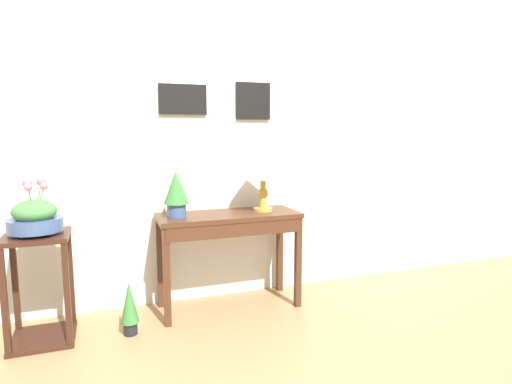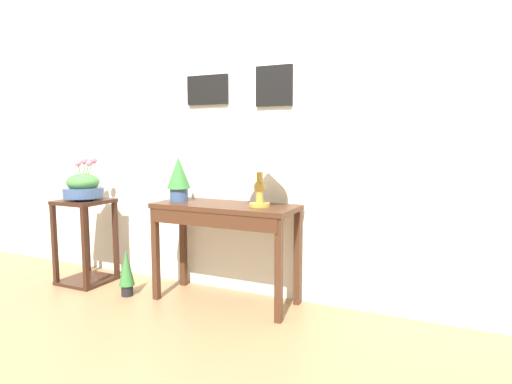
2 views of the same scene
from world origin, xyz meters
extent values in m
cube|color=silver|center=(0.00, 1.49, 1.40)|extent=(9.00, 0.10, 2.80)
cube|color=black|center=(-0.23, 1.42, 1.58)|extent=(0.36, 0.02, 0.22)
cube|color=#9D9352|center=(-0.23, 1.42, 1.58)|extent=(0.29, 0.01, 0.18)
cube|color=black|center=(0.33, 1.42, 1.58)|extent=(0.28, 0.02, 0.29)
cube|color=slate|center=(0.33, 1.42, 1.58)|extent=(0.23, 0.01, 0.23)
cube|color=#472819|center=(0.05, 1.19, 0.72)|extent=(1.05, 0.42, 0.03)
cube|color=#472819|center=(0.05, 1.00, 0.65)|extent=(0.99, 0.03, 0.10)
cube|color=#472819|center=(-0.44, 1.01, 0.35)|extent=(0.05, 0.04, 0.70)
cube|color=#472819|center=(0.55, 1.01, 0.35)|extent=(0.04, 0.04, 0.70)
cube|color=#472819|center=(-0.44, 1.37, 0.35)|extent=(0.05, 0.04, 0.70)
cube|color=#472819|center=(0.55, 1.37, 0.35)|extent=(0.04, 0.04, 0.70)
cylinder|color=gold|center=(0.33, 1.19, 0.75)|extent=(0.14, 0.14, 0.02)
cylinder|color=gold|center=(0.33, 1.19, 0.82)|extent=(0.05, 0.05, 0.11)
sphere|color=gold|center=(0.33, 1.19, 0.87)|extent=(0.08, 0.08, 0.08)
cylinder|color=gold|center=(0.33, 1.19, 0.93)|extent=(0.04, 0.04, 0.11)
cone|color=silver|center=(0.33, 1.19, 1.11)|extent=(0.32, 0.32, 0.25)
cylinder|color=#3D5684|center=(-0.34, 1.17, 0.78)|extent=(0.14, 0.14, 0.10)
cone|color=#387A38|center=(-0.34, 1.17, 0.95)|extent=(0.18, 0.18, 0.24)
cube|color=#381E14|center=(-1.23, 1.09, 0.69)|extent=(0.38, 0.38, 0.03)
cube|color=#381E14|center=(-1.23, 1.09, 0.01)|extent=(0.38, 0.38, 0.03)
cube|color=#381E14|center=(-1.40, 0.92, 0.35)|extent=(0.04, 0.03, 0.64)
cube|color=#381E14|center=(-1.06, 0.92, 0.35)|extent=(0.04, 0.03, 0.64)
cube|color=#381E14|center=(-1.40, 1.25, 0.35)|extent=(0.04, 0.04, 0.64)
cube|color=#381E14|center=(-1.06, 1.25, 0.35)|extent=(0.04, 0.04, 0.64)
cylinder|color=#3D5684|center=(-1.23, 1.09, 0.71)|extent=(0.15, 0.15, 0.02)
cylinder|color=#3D5684|center=(-1.23, 1.09, 0.76)|extent=(0.32, 0.32, 0.08)
ellipsoid|color=#478442|center=(-1.23, 1.09, 0.85)|extent=(0.26, 0.26, 0.14)
cylinder|color=#478442|center=(-1.24, 1.07, 0.90)|extent=(0.03, 0.03, 0.20)
sphere|color=pink|center=(-1.25, 1.06, 1.00)|extent=(0.05, 0.05, 0.05)
cylinder|color=#478442|center=(-1.25, 1.12, 0.91)|extent=(0.05, 0.07, 0.22)
sphere|color=pink|center=(-1.27, 1.15, 1.02)|extent=(0.06, 0.06, 0.06)
cylinder|color=#478442|center=(-1.20, 1.09, 0.90)|extent=(0.07, 0.02, 0.20)
sphere|color=pink|center=(-1.17, 1.10, 1.00)|extent=(0.05, 0.05, 0.05)
cylinder|color=#478442|center=(-1.21, 1.13, 0.92)|extent=(0.05, 0.09, 0.23)
sphere|color=pink|center=(-1.19, 1.17, 1.03)|extent=(0.06, 0.06, 0.06)
cylinder|color=black|center=(-0.70, 0.97, 0.04)|extent=(0.09, 0.09, 0.09)
cone|color=#387A38|center=(-0.70, 0.97, 0.23)|extent=(0.12, 0.12, 0.28)
camera|label=1|loc=(-0.82, -1.80, 1.33)|focal=29.61mm
camera|label=2|loc=(1.58, -1.52, 1.19)|focal=30.53mm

